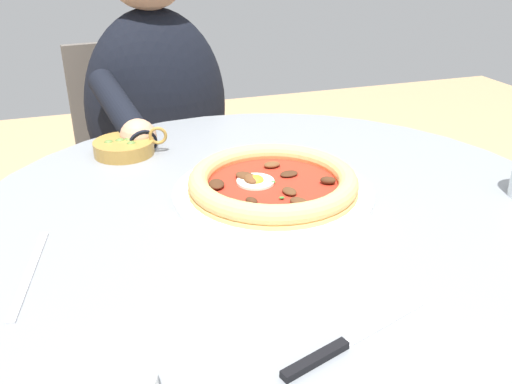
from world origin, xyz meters
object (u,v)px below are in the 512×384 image
object	(u,v)px
dining_table	(276,300)
steak_knife	(337,348)
olive_pan	(125,147)
diner_person	(163,181)
cafe_chair_diner	(150,161)
fork_utensil	(30,273)
pizza_on_plate	(273,184)

from	to	relation	value
dining_table	steak_knife	distance (m)	0.35
olive_pan	diner_person	world-z (taller)	diner_person
steak_knife	cafe_chair_diner	size ratio (longest dim) A/B	0.23
olive_pan	cafe_chair_diner	distance (m)	0.54
fork_utensil	pizza_on_plate	bearing A→B (deg)	-162.92
fork_utensil	steak_knife	bearing A→B (deg)	140.63
olive_pan	cafe_chair_diner	bearing A→B (deg)	-101.60
dining_table	steak_knife	world-z (taller)	steak_knife
diner_person	pizza_on_plate	bearing A→B (deg)	97.99
fork_utensil	diner_person	size ratio (longest dim) A/B	0.17
pizza_on_plate	fork_utensil	world-z (taller)	pizza_on_plate
steak_knife	olive_pan	world-z (taller)	olive_pan
steak_knife	olive_pan	bearing A→B (deg)	-77.05
dining_table	pizza_on_plate	world-z (taller)	pizza_on_plate
pizza_on_plate	steak_knife	bearing A→B (deg)	79.95
cafe_chair_diner	dining_table	bearing A→B (deg)	96.70
fork_utensil	dining_table	bearing A→B (deg)	-169.09
pizza_on_plate	diner_person	size ratio (longest dim) A/B	0.28
pizza_on_plate	olive_pan	xyz separation A→B (m)	(0.20, -0.25, -0.00)
olive_pan	cafe_chair_diner	size ratio (longest dim) A/B	0.16
dining_table	diner_person	distance (m)	0.64
steak_knife	diner_person	distance (m)	0.97
cafe_chair_diner	olive_pan	bearing A→B (deg)	78.40
dining_table	pizza_on_plate	size ratio (longest dim) A/B	3.01
pizza_on_plate	diner_person	bearing A→B (deg)	-82.01
pizza_on_plate	cafe_chair_diner	bearing A→B (deg)	-82.38
pizza_on_plate	fork_utensil	xyz separation A→B (m)	(0.35, 0.11, -0.02)
cafe_chair_diner	diner_person	bearing A→B (deg)	96.00
steak_knife	olive_pan	size ratio (longest dim) A/B	1.38
pizza_on_plate	cafe_chair_diner	size ratio (longest dim) A/B	0.38
dining_table	diner_person	size ratio (longest dim) A/B	0.83
steak_knife	fork_utensil	bearing A→B (deg)	-39.37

